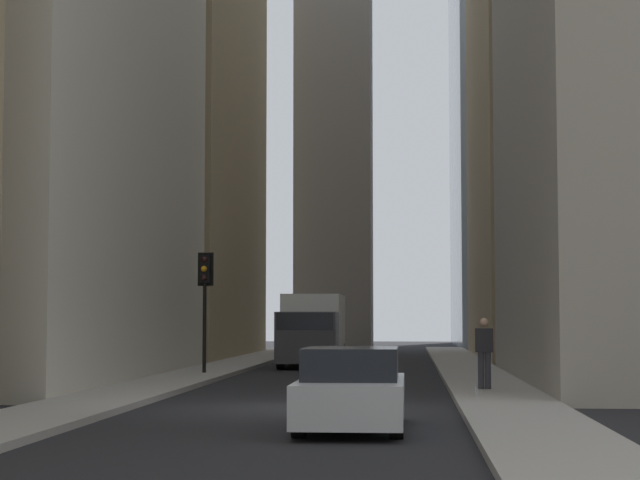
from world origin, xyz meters
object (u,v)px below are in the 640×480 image
(sedan_silver, at_px, (352,391))
(traffic_light_midblock, at_px, (205,284))
(discarded_bottle, at_px, (476,392))
(delivery_truck, at_px, (312,330))
(pedestrian, at_px, (484,350))

(sedan_silver, height_order, traffic_light_midblock, traffic_light_midblock)
(discarded_bottle, bearing_deg, traffic_light_midblock, 37.86)
(traffic_light_midblock, height_order, discarded_bottle, traffic_light_midblock)
(delivery_truck, relative_size, discarded_bottle, 23.93)
(discarded_bottle, bearing_deg, pedestrian, -7.87)
(pedestrian, bearing_deg, sedan_silver, 162.72)
(sedan_silver, distance_m, pedestrian, 9.68)
(traffic_light_midblock, distance_m, discarded_bottle, 13.60)
(delivery_truck, bearing_deg, pedestrian, -159.80)
(pedestrian, distance_m, discarded_bottle, 2.94)
(delivery_truck, height_order, discarded_bottle, delivery_truck)
(sedan_silver, relative_size, pedestrian, 2.42)
(sedan_silver, xyz_separation_m, pedestrian, (9.23, -2.87, 0.45))
(delivery_truck, xyz_separation_m, sedan_silver, (-24.65, -2.80, -0.80))
(sedan_silver, distance_m, traffic_light_midblock, 18.04)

